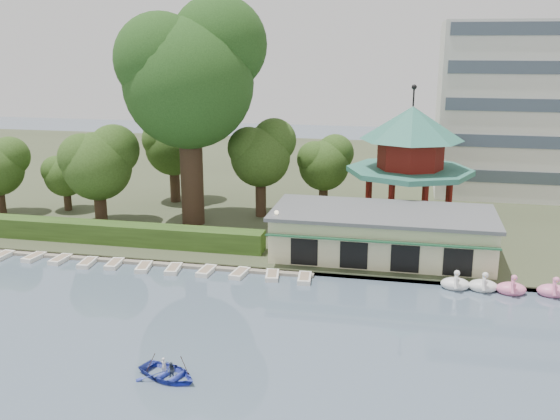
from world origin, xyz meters
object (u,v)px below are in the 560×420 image
(boathouse, at_px, (382,233))
(big_tree, at_px, (190,71))
(dock, at_px, (118,259))
(pavilion, at_px, (410,154))
(rowboat_with_passengers, at_px, (168,369))

(boathouse, xyz_separation_m, big_tree, (-18.83, 6.23, 12.98))
(dock, bearing_deg, big_tree, 73.93)
(boathouse, bearing_deg, big_tree, 161.70)
(pavilion, bearing_deg, big_tree, -169.66)
(dock, distance_m, rowboat_with_passengers, 20.81)
(pavilion, height_order, big_tree, big_tree)
(boathouse, bearing_deg, pavilion, 78.72)
(dock, height_order, boathouse, boathouse)
(big_tree, bearing_deg, dock, -106.07)
(pavilion, bearing_deg, dock, -148.34)
(boathouse, bearing_deg, dock, -167.76)
(dock, relative_size, pavilion, 2.52)
(boathouse, xyz_separation_m, pavilion, (2.00, 10.03, 5.11))
(boathouse, distance_m, pavilion, 11.43)
(dock, bearing_deg, rowboat_with_passengers, -56.49)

